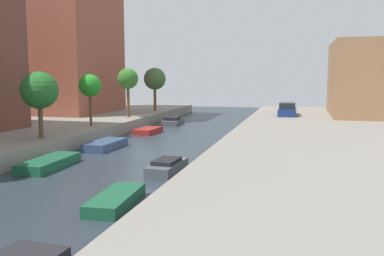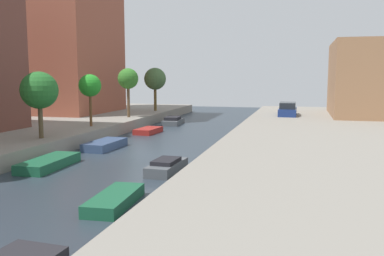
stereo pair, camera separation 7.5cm
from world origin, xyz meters
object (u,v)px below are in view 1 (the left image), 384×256
Objects in this scene: street_tree_3 at (90,86)px; moored_boat_left_2 at (49,163)px; moored_boat_right_2 at (167,166)px; parked_car at (287,110)px; moored_boat_left_4 at (148,131)px; street_tree_5 at (155,79)px; moored_boat_left_3 at (105,145)px; low_block_right at (382,79)px; moored_boat_right_1 at (116,200)px; moored_boat_left_5 at (173,121)px; street_tree_2 at (39,91)px; street_tree_4 at (128,79)px; apartment_tower_far at (61,4)px.

street_tree_3 is 11.74m from moored_boat_left_2.
parked_car is at bearing 76.97° from moored_boat_right_2.
parked_car is 1.48× the size of moored_boat_left_4.
street_tree_3 is 15.56m from street_tree_5.
parked_car is 21.52m from moored_boat_left_3.
low_block_right is 3.29× the size of moored_boat_right_1.
street_tree_3 is 1.05× the size of moored_boat_left_5.
street_tree_2 is 14.50m from street_tree_4.
moored_boat_left_5 is (3.59, 10.99, -3.93)m from street_tree_3.
moored_boat_left_2 is 1.10× the size of moored_boat_left_5.
street_tree_5 is 1.14× the size of moored_boat_left_2.
moored_boat_right_2 is (-14.79, -25.82, -4.46)m from low_block_right.
low_block_right is 29.24m from street_tree_3.
moored_boat_left_4 is at bearing 71.93° from street_tree_2.
low_block_right is 3.01× the size of moored_boat_left_5.
moored_boat_left_3 is 1.14× the size of moored_boat_right_2.
street_tree_2 is 1.36× the size of moored_boat_left_4.
moored_boat_right_2 is at bearing -41.69° from moored_boat_left_3.
street_tree_5 is 1.56× the size of moored_boat_left_4.
moored_boat_right_2 is (9.80, -10.00, -3.96)m from street_tree_3.
parked_car is (-9.32, -2.20, -3.22)m from low_block_right.
street_tree_5 is 12.94m from moored_boat_left_4.
apartment_tower_far reaches higher than street_tree_4.
moored_boat_left_3 is at bearing -90.97° from moored_boat_left_5.
street_tree_4 is 6.57m from moored_boat_left_5.
street_tree_2 is 11.91m from moored_boat_left_4.
street_tree_4 reaches higher than moored_boat_left_4.
moored_boat_left_5 is at bearing 42.42° from street_tree_4.
parked_car reaches higher than moored_boat_right_1.
parked_car is at bearing 79.11° from moored_boat_right_1.
moored_boat_left_4 is 15.29m from moored_boat_right_2.
low_block_right is 3.57× the size of moored_boat_right_2.
street_tree_3 reaches higher than moored_boat_left_2.
apartment_tower_far is at bearing -172.73° from low_block_right.
moored_boat_left_4 is at bearing 88.90° from moored_boat_left_3.
moored_boat_left_5 is at bearing 89.18° from moored_boat_left_4.
moored_boat_left_3 is 8.66m from moored_boat_right_2.
street_tree_2 reaches higher than moored_boat_left_2.
low_block_right is at bearing 60.20° from moored_boat_right_2.
moored_boat_left_4 is (3.49, -3.79, -4.52)m from street_tree_4.
street_tree_4 is 13.19m from moored_boat_left_3.
apartment_tower_far is at bearing 129.35° from street_tree_3.
parked_car is at bearing -7.21° from street_tree_5.
apartment_tower_far is 7.03× the size of moored_boat_right_2.
apartment_tower_far reaches higher than moored_boat_right_1.
moored_boat_right_1 reaches higher than moored_boat_left_4.
moored_boat_left_2 is (-12.20, -24.22, -1.30)m from parked_car.
apartment_tower_far reaches higher than moored_boat_left_2.
street_tree_2 is 18.52m from moored_boat_left_5.
moored_boat_left_3 is at bearing 118.12° from moored_boat_right_1.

